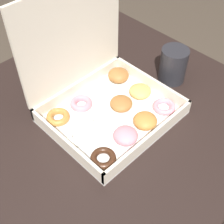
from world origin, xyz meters
TOP-DOWN VIEW (x-y plane):
  - dining_table at (0.00, 0.00)m, footprint 0.94×0.79m
  - donut_box at (0.06, 0.01)m, footprint 0.32×0.28m
  - coffee_mug at (0.29, -0.04)m, footprint 0.08×0.08m

SIDE VIEW (x-z plane):
  - dining_table at x=0.00m, z-range 0.25..1.00m
  - coffee_mug at x=0.29m, z-range 0.75..0.85m
  - donut_box at x=0.06m, z-range 0.64..0.97m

